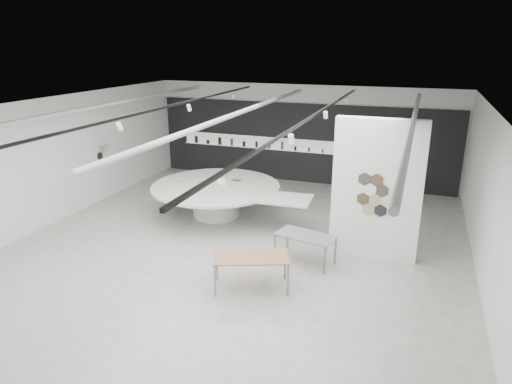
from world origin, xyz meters
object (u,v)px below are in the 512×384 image
(partition_column, at_px, (377,190))
(display_island, at_px, (218,196))
(sample_table_wood, at_px, (251,258))
(kitchen_counter, at_px, (378,181))
(sample_table_stone, at_px, (305,237))

(partition_column, bearing_deg, display_island, 165.82)
(partition_column, relative_size, sample_table_wood, 1.93)
(display_island, height_order, sample_table_wood, display_island)
(kitchen_counter, bearing_deg, display_island, -140.44)
(partition_column, relative_size, display_island, 0.67)
(kitchen_counter, bearing_deg, partition_column, -89.44)
(display_island, xyz_separation_m, sample_table_wood, (2.57, -3.85, 0.06))
(sample_table_stone, height_order, kitchen_counter, kitchen_counter)
(sample_table_wood, relative_size, sample_table_stone, 1.18)
(sample_table_wood, xyz_separation_m, kitchen_counter, (1.97, 8.12, -0.29))
(display_island, relative_size, kitchen_counter, 3.38)
(sample_table_wood, bearing_deg, kitchen_counter, 76.40)
(partition_column, relative_size, sample_table_stone, 2.28)
(sample_table_stone, bearing_deg, kitchen_counter, 80.06)
(sample_table_wood, relative_size, kitchen_counter, 1.19)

